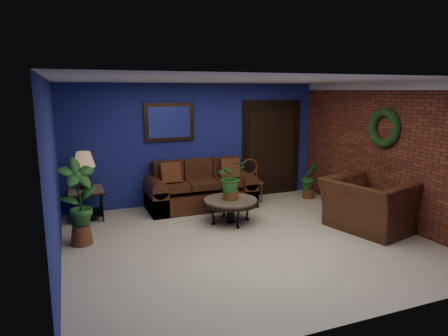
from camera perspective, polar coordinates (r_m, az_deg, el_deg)
name	(u,v)px	position (r m, az deg, el deg)	size (l,w,h in m)	color
floor	(246,240)	(6.49, 3.23, -10.27)	(5.50, 5.50, 0.00)	beige
wall_back	(197,144)	(8.45, -3.82, 3.51)	(5.50, 0.04, 2.50)	navy
wall_left	(54,178)	(5.59, -23.15, -1.29)	(0.04, 5.00, 2.50)	navy
wall_right_brick	(387,153)	(7.71, 22.25, 1.97)	(0.04, 5.00, 2.50)	brown
ceiling	(248,80)	(6.04, 3.50, 12.39)	(5.50, 5.00, 0.02)	white
crown_molding	(391,86)	(7.60, 22.74, 10.77)	(0.03, 5.00, 0.14)	white
wall_mirror	(169,122)	(8.20, -7.80, 6.50)	(1.02, 0.06, 0.77)	#402614
closet_door	(271,149)	(9.13, 6.77, 2.76)	(1.44, 0.06, 2.18)	black
wreath	(384,128)	(7.65, 21.91, 5.34)	(0.72, 0.72, 0.16)	black
sofa	(200,191)	(8.20, -3.47, -3.34)	(2.16, 0.93, 0.97)	#452113
coffee_table	(231,202)	(7.19, 0.95, -4.93)	(1.01, 1.01, 0.44)	#4B4741
end_table	(86,196)	(7.77, -19.09, -3.77)	(0.65, 0.65, 0.59)	#4B4741
table_lamp	(84,166)	(7.65, -19.35, 0.32)	(0.39, 0.39, 0.66)	#402614
side_chair	(251,177)	(8.62, 3.88, -1.35)	(0.43, 0.43, 0.90)	brown
armchair	(369,205)	(7.25, 19.99, -4.95)	(1.36, 1.19, 0.88)	#452113
coffee_plant	(231,178)	(7.08, 0.96, -1.48)	(0.59, 0.53, 0.70)	brown
floor_plant	(309,180)	(8.99, 12.06, -1.68)	(0.41, 0.36, 0.80)	brown
tall_plant	(79,199)	(6.49, -20.01, -4.20)	(0.68, 0.57, 1.36)	brown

